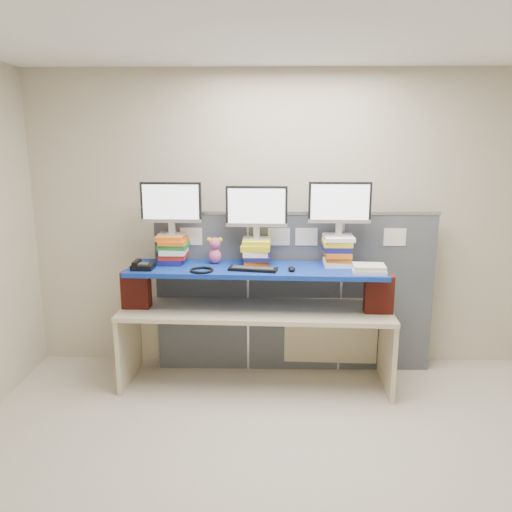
{
  "coord_description": "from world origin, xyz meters",
  "views": [
    {
      "loc": [
        -0.27,
        -2.71,
        2.11
      ],
      "look_at": [
        -0.35,
        1.46,
        1.18
      ],
      "focal_mm": 35.0,
      "sensor_mm": 36.0,
      "label": 1
    }
  ],
  "objects_px": {
    "monitor_center": "(257,209)",
    "desk_phone": "(142,266)",
    "desk": "(256,323)",
    "monitor_right": "(340,205)",
    "blue_board": "(256,270)",
    "monitor_left": "(171,205)",
    "keyboard": "(253,269)"
  },
  "relations": [
    {
      "from": "desk",
      "to": "desk_phone",
      "type": "distance_m",
      "value": 1.11
    },
    {
      "from": "blue_board",
      "to": "monitor_center",
      "type": "distance_m",
      "value": 0.52
    },
    {
      "from": "monitor_left",
      "to": "keyboard",
      "type": "xyz_separation_m",
      "value": [
        0.72,
        -0.26,
        -0.5
      ]
    },
    {
      "from": "blue_board",
      "to": "desk",
      "type": "bearing_deg",
      "value": -73.54
    },
    {
      "from": "desk",
      "to": "keyboard",
      "type": "bearing_deg",
      "value": -99.9
    },
    {
      "from": "monitor_center",
      "to": "desk_phone",
      "type": "distance_m",
      "value": 1.09
    },
    {
      "from": "desk",
      "to": "blue_board",
      "type": "xyz_separation_m",
      "value": [
        -0.0,
        0.0,
        0.49
      ]
    },
    {
      "from": "desk",
      "to": "monitor_right",
      "type": "relative_size",
      "value": 4.46
    },
    {
      "from": "blue_board",
      "to": "monitor_left",
      "type": "bearing_deg",
      "value": 171.01
    },
    {
      "from": "monitor_center",
      "to": "keyboard",
      "type": "height_order",
      "value": "monitor_center"
    },
    {
      "from": "keyboard",
      "to": "desk",
      "type": "bearing_deg",
      "value": 87.99
    },
    {
      "from": "blue_board",
      "to": "keyboard",
      "type": "bearing_deg",
      "value": -99.9
    },
    {
      "from": "desk",
      "to": "monitor_center",
      "type": "xyz_separation_m",
      "value": [
        0.0,
        0.12,
        1.0
      ]
    },
    {
      "from": "monitor_left",
      "to": "monitor_center",
      "type": "relative_size",
      "value": 1.0
    },
    {
      "from": "monitor_right",
      "to": "monitor_center",
      "type": "bearing_deg",
      "value": -180.0
    },
    {
      "from": "monitor_right",
      "to": "monitor_left",
      "type": "bearing_deg",
      "value": 180.0
    },
    {
      "from": "desk",
      "to": "monitor_left",
      "type": "height_order",
      "value": "monitor_left"
    },
    {
      "from": "monitor_center",
      "to": "monitor_right",
      "type": "relative_size",
      "value": 1.0
    },
    {
      "from": "monitor_right",
      "to": "desk_phone",
      "type": "distance_m",
      "value": 1.76
    },
    {
      "from": "monitor_left",
      "to": "monitor_center",
      "type": "xyz_separation_m",
      "value": [
        0.75,
        -0.03,
        -0.03
      ]
    },
    {
      "from": "blue_board",
      "to": "monitor_center",
      "type": "height_order",
      "value": "monitor_center"
    },
    {
      "from": "monitor_left",
      "to": "desk_phone",
      "type": "height_order",
      "value": "monitor_left"
    },
    {
      "from": "desk",
      "to": "monitor_right",
      "type": "bearing_deg",
      "value": 9.49
    },
    {
      "from": "monitor_center",
      "to": "desk_phone",
      "type": "relative_size",
      "value": 2.88
    },
    {
      "from": "blue_board",
      "to": "desk_phone",
      "type": "xyz_separation_m",
      "value": [
        -0.97,
        -0.09,
        0.05
      ]
    },
    {
      "from": "desk",
      "to": "monitor_center",
      "type": "height_order",
      "value": "monitor_center"
    },
    {
      "from": "blue_board",
      "to": "monitor_left",
      "type": "xyz_separation_m",
      "value": [
        -0.74,
        0.15,
        0.54
      ]
    },
    {
      "from": "monitor_center",
      "to": "blue_board",
      "type": "bearing_deg",
      "value": -88.97
    },
    {
      "from": "blue_board",
      "to": "keyboard",
      "type": "xyz_separation_m",
      "value": [
        -0.02,
        -0.11,
        0.03
      ]
    },
    {
      "from": "blue_board",
      "to": "keyboard",
      "type": "height_order",
      "value": "keyboard"
    },
    {
      "from": "monitor_left",
      "to": "monitor_center",
      "type": "height_order",
      "value": "monitor_left"
    },
    {
      "from": "blue_board",
      "to": "monitor_left",
      "type": "height_order",
      "value": "monitor_left"
    }
  ]
}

